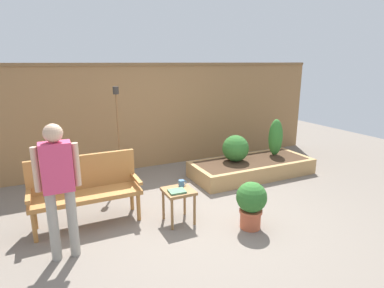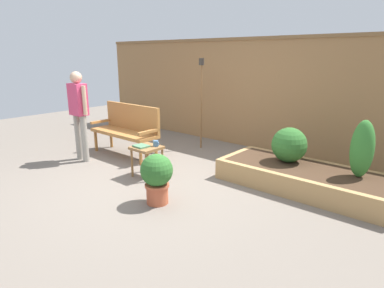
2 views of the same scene
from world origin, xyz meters
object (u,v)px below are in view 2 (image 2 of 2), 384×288
cup_on_table (156,143)px  garden_bench (128,126)px  side_table (147,152)px  person_by_bench (79,108)px  potted_boxwood (157,175)px  shrub_far_corner (362,149)px  shrub_near_bench (289,145)px  tiki_torch (201,88)px  book_on_table (141,146)px

cup_on_table → garden_bench: bearing=159.7°
side_table → person_by_bench: size_ratio=0.31×
side_table → potted_boxwood: (0.81, -0.56, -0.02)m
shrub_far_corner → cup_on_table: bearing=-156.5°
potted_boxwood → shrub_far_corner: size_ratio=0.86×
shrub_near_bench → tiki_torch: bearing=165.0°
book_on_table → person_by_bench: 1.51m
shrub_near_bench → person_by_bench: person_by_bench is taller
garden_bench → side_table: 1.29m
shrub_near_bench → shrub_far_corner: size_ratio=0.68×
garden_bench → cup_on_table: garden_bench is taller
shrub_near_bench → person_by_bench: bearing=-156.0°
potted_boxwood → cup_on_table: bearing=136.9°
tiki_torch → person_by_bench: bearing=-118.8°
cup_on_table → shrub_near_bench: shrub_near_bench is taller
garden_bench → tiki_torch: (0.76, 1.23, 0.66)m
book_on_table → shrub_near_bench: 2.20m
person_by_bench → shrub_far_corner: bearing=18.9°
shrub_far_corner → tiki_torch: 3.18m
book_on_table → cup_on_table: bearing=53.8°
book_on_table → shrub_near_bench: (1.78, 1.30, 0.06)m
shrub_far_corner → side_table: bearing=-155.4°
cup_on_table → shrub_far_corner: shrub_far_corner is taller
shrub_near_bench → shrub_far_corner: bearing=0.0°
potted_boxwood → tiki_torch: 2.78m
side_table → book_on_table: bearing=-127.3°
book_on_table → person_by_bench: person_by_bench is taller
garden_bench → potted_boxwood: size_ratio=2.22×
garden_bench → cup_on_table: 1.33m
book_on_table → person_by_bench: size_ratio=0.14×
side_table → shrub_near_bench: shrub_near_bench is taller
potted_boxwood → tiki_torch: size_ratio=0.37×
cup_on_table → shrub_far_corner: (2.60, 1.13, 0.15)m
side_table → tiki_torch: (-0.39, 1.80, 0.81)m
person_by_bench → potted_boxwood: bearing=-9.0°
cup_on_table → tiki_torch: (-0.48, 1.69, 0.68)m
side_table → person_by_bench: 1.60m
garden_bench → person_by_bench: person_by_bench is taller
potted_boxwood → person_by_bench: (-2.30, 0.36, 0.56)m
side_table → book_on_table: size_ratio=2.19×
garden_bench → person_by_bench: (-0.34, -0.77, 0.39)m
garden_bench → person_by_bench: size_ratio=0.92×
potted_boxwood → shrub_near_bench: 2.03m
garden_bench → shrub_far_corner: shrub_far_corner is taller
person_by_bench → tiki_torch: bearing=61.2°
book_on_table → shrub_near_bench: bearing=40.0°
tiki_torch → person_by_bench: tiki_torch is taller
side_table → cup_on_table: cup_on_table is taller
side_table → book_on_table: book_on_table is taller
garden_bench → tiki_torch: tiki_torch is taller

